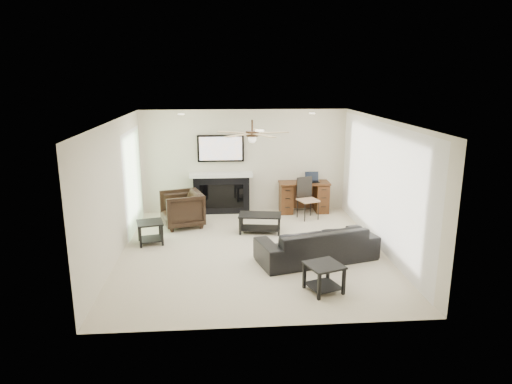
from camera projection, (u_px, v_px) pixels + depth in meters
room_shell at (262, 164)px, 8.46m from camera, size 5.50×5.54×2.52m
sofa at (317, 243)px, 8.29m from camera, size 2.31×1.38×0.63m
armchair at (182, 209)px, 10.15m from camera, size 1.08×1.06×0.79m
coffee_table at (260, 223)px, 9.79m from camera, size 0.96×0.63×0.40m
end_table_near at (324, 278)px, 7.09m from camera, size 0.66×0.66×0.45m
end_table_left at (150, 233)px, 9.13m from camera, size 0.60×0.60×0.45m
fireplace_unit at (221, 175)px, 11.00m from camera, size 1.52×0.34×1.91m
desk at (304, 197)px, 11.21m from camera, size 1.22×0.56×0.76m
desk_chair at (308, 199)px, 10.66m from camera, size 0.54×0.55×0.97m
laptop at (313, 177)px, 11.09m from camera, size 0.33×0.24×0.23m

